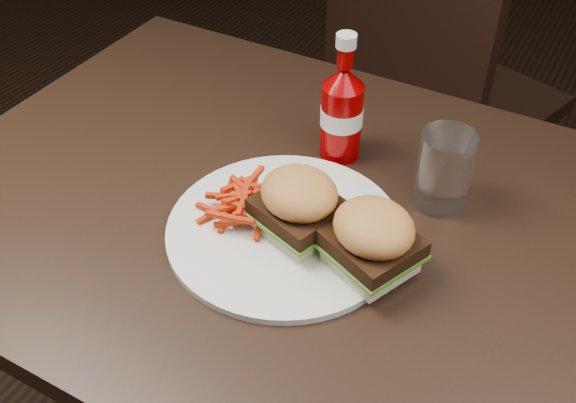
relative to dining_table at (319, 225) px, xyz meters
The scene contains 8 objects.
dining_table is the anchor object (origin of this frame).
chair_far 0.93m from the dining_table, 94.01° to the left, with size 0.48×0.48×0.05m, color black.
plate 0.07m from the dining_table, 114.40° to the right, with size 0.33×0.33×0.01m, color white.
sandwich_half_a 0.07m from the dining_table, 96.12° to the right, with size 0.10×0.09×0.03m, color beige.
sandwich_half_b 0.13m from the dining_table, 31.37° to the right, with size 0.10×0.09×0.03m, color beige.
fries_pile 0.12m from the dining_table, 146.88° to the right, with size 0.10×0.10×0.04m, color #C32401, non-canonical shape.
ketchup_bottle 0.17m from the dining_table, 104.72° to the left, with size 0.06×0.06×0.13m, color #8D0001.
tumbler 0.19m from the dining_table, 38.82° to the left, with size 0.08×0.08×0.12m, color white.
Camera 1 is at (0.31, -0.65, 1.40)m, focal length 42.00 mm.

